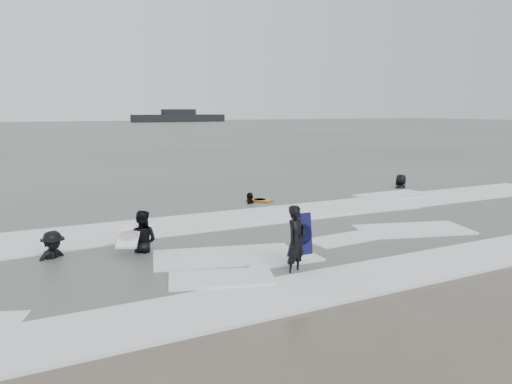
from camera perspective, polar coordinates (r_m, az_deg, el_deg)
name	(u,v)px	position (r m, az deg, el deg)	size (l,w,h in m)	color
ground	(354,271)	(11.83, 11.15, -8.81)	(320.00, 320.00, 0.00)	brown
sea	(50,132)	(89.16, -22.49, 6.36)	(320.00, 320.00, 0.00)	#47544C
surfer_centre	(296,274)	(11.42, 4.57, -9.33)	(0.58, 0.38, 1.60)	black
surfer_wading	(143,253)	(13.31, -12.84, -6.81)	(0.82, 0.64, 1.68)	black
surfer_breaker	(54,261)	(13.28, -22.11, -7.31)	(1.04, 0.60, 1.60)	black
surfer_right_near	(250,204)	(19.51, -0.68, -1.42)	(0.96, 0.40, 1.63)	black
surfer_right_far	(401,189)	(24.25, 16.20, 0.33)	(0.90, 0.59, 1.84)	black
surf_foam	(276,234)	(14.78, 2.29, -4.79)	(30.03, 9.06, 0.09)	white
bodyboards	(233,219)	(14.61, -2.65, -3.12)	(7.24, 8.57, 1.25)	#0D0F40
vessel_horizon	(179,117)	(153.63, -8.82, 8.43)	(27.99, 5.00, 3.80)	black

